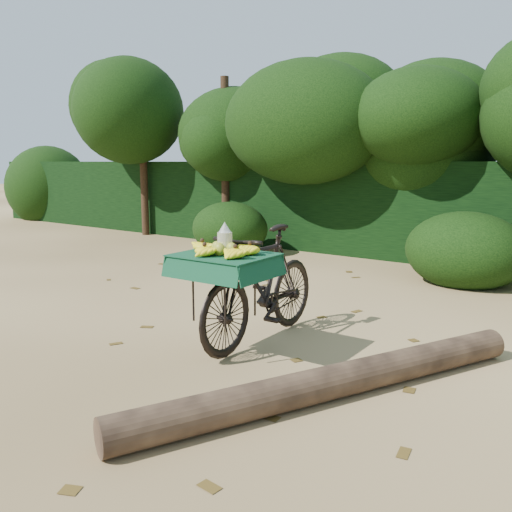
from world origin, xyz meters
The scene contains 7 objects.
ground centered at (0.00, 0.00, 0.00)m, with size 80.00×80.00×0.00m, color tan.
vendor_bicycle centered at (0.63, 0.40, 0.60)m, with size 0.86×1.96×1.18m.
fallen_log centered at (1.88, -0.31, 0.13)m, with size 0.26×0.26×3.62m, color brown.
hedge_backdrop centered at (0.00, 6.30, 0.90)m, with size 26.00×1.80×1.80m, color black.
tree_row centered at (-0.65, 5.50, 2.00)m, with size 14.50×2.00×4.00m, color black, non-canonical shape.
bush_clumps centered at (0.50, 4.30, 0.45)m, with size 8.80×1.70×0.90m, color black, non-canonical shape.
leaf_litter centered at (0.00, 0.65, 0.01)m, with size 7.00×7.30×0.01m, color #533E16, non-canonical shape.
Camera 1 is at (3.75, -3.83, 1.80)m, focal length 38.00 mm.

